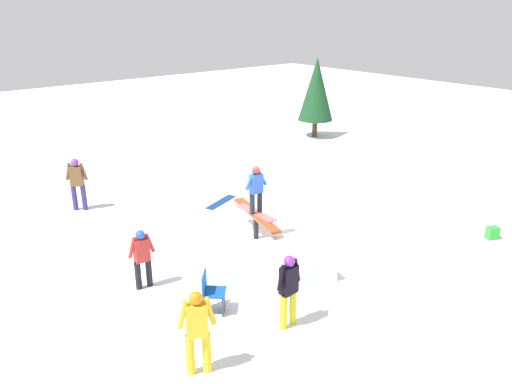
{
  "coord_description": "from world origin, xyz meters",
  "views": [
    {
      "loc": [
        -9.28,
        7.71,
        5.87
      ],
      "look_at": [
        0.0,
        0.0,
        1.32
      ],
      "focal_mm": 35.0,
      "sensor_mm": 36.0,
      "label": 1
    }
  ],
  "objects_px": {
    "rail_feature": "(256,217)",
    "bystander_red": "(142,256)",
    "main_rider_on_rail": "(256,191)",
    "bystander_black": "(289,287)",
    "loose_snowboard_navy": "(221,202)",
    "pine_tree_near": "(316,89)",
    "folding_chair": "(212,294)",
    "backpack_on_snow": "(492,233)",
    "bystander_yellow": "(197,328)",
    "bystander_brown": "(77,181)"
  },
  "relations": [
    {
      "from": "loose_snowboard_navy",
      "to": "pine_tree_near",
      "type": "relative_size",
      "value": 0.36
    },
    {
      "from": "folding_chair",
      "to": "pine_tree_near",
      "type": "bearing_deg",
      "value": -11.41
    },
    {
      "from": "folding_chair",
      "to": "bystander_yellow",
      "type": "bearing_deg",
      "value": -179.77
    },
    {
      "from": "rail_feature",
      "to": "folding_chair",
      "type": "height_order",
      "value": "folding_chair"
    },
    {
      "from": "rail_feature",
      "to": "pine_tree_near",
      "type": "height_order",
      "value": "pine_tree_near"
    },
    {
      "from": "bystander_black",
      "to": "pine_tree_near",
      "type": "distance_m",
      "value": 15.09
    },
    {
      "from": "rail_feature",
      "to": "main_rider_on_rail",
      "type": "relative_size",
      "value": 1.68
    },
    {
      "from": "bystander_red",
      "to": "main_rider_on_rail",
      "type": "bearing_deg",
      "value": 10.61
    },
    {
      "from": "bystander_red",
      "to": "folding_chair",
      "type": "bearing_deg",
      "value": -65.18
    },
    {
      "from": "main_rider_on_rail",
      "to": "bystander_black",
      "type": "height_order",
      "value": "main_rider_on_rail"
    },
    {
      "from": "bystander_brown",
      "to": "backpack_on_snow",
      "type": "xyz_separation_m",
      "value": [
        -9.01,
        -7.67,
        -0.74
      ]
    },
    {
      "from": "loose_snowboard_navy",
      "to": "bystander_black",
      "type": "bearing_deg",
      "value": 44.82
    },
    {
      "from": "folding_chair",
      "to": "bystander_red",
      "type": "bearing_deg",
      "value": 61.86
    },
    {
      "from": "main_rider_on_rail",
      "to": "loose_snowboard_navy",
      "type": "height_order",
      "value": "main_rider_on_rail"
    },
    {
      "from": "loose_snowboard_navy",
      "to": "backpack_on_snow",
      "type": "relative_size",
      "value": 3.89
    },
    {
      "from": "main_rider_on_rail",
      "to": "folding_chair",
      "type": "height_order",
      "value": "main_rider_on_rail"
    },
    {
      "from": "bystander_black",
      "to": "pine_tree_near",
      "type": "xyz_separation_m",
      "value": [
        10.06,
        -11.16,
        1.36
      ]
    },
    {
      "from": "rail_feature",
      "to": "bystander_red",
      "type": "bearing_deg",
      "value": 110.62
    },
    {
      "from": "bystander_yellow",
      "to": "backpack_on_snow",
      "type": "height_order",
      "value": "bystander_yellow"
    },
    {
      "from": "main_rider_on_rail",
      "to": "bystander_black",
      "type": "distance_m",
      "value": 3.95
    },
    {
      "from": "bystander_red",
      "to": "pine_tree_near",
      "type": "xyz_separation_m",
      "value": [
        7.0,
        -12.63,
        1.44
      ]
    },
    {
      "from": "rail_feature",
      "to": "bystander_yellow",
      "type": "xyz_separation_m",
      "value": [
        -3.38,
        4.06,
        0.27
      ]
    },
    {
      "from": "bystander_brown",
      "to": "folding_chair",
      "type": "height_order",
      "value": "bystander_brown"
    },
    {
      "from": "bystander_black",
      "to": "loose_snowboard_navy",
      "type": "distance_m",
      "value": 6.72
    },
    {
      "from": "loose_snowboard_navy",
      "to": "bystander_brown",
      "type": "bearing_deg",
      "value": -52.59
    },
    {
      "from": "rail_feature",
      "to": "pine_tree_near",
      "type": "distance_m",
      "value": 11.46
    },
    {
      "from": "bystander_brown",
      "to": "pine_tree_near",
      "type": "distance_m",
      "value": 12.2
    },
    {
      "from": "loose_snowboard_navy",
      "to": "backpack_on_snow",
      "type": "distance_m",
      "value": 7.86
    },
    {
      "from": "bystander_yellow",
      "to": "backpack_on_snow",
      "type": "distance_m",
      "value": 8.95
    },
    {
      "from": "main_rider_on_rail",
      "to": "pine_tree_near",
      "type": "distance_m",
      "value": 11.38
    },
    {
      "from": "loose_snowboard_navy",
      "to": "main_rider_on_rail",
      "type": "bearing_deg",
      "value": 53.22
    },
    {
      "from": "backpack_on_snow",
      "to": "folding_chair",
      "type": "bearing_deg",
      "value": -167.18
    },
    {
      "from": "pine_tree_near",
      "to": "bystander_brown",
      "type": "bearing_deg",
      "value": 98.19
    },
    {
      "from": "loose_snowboard_navy",
      "to": "rail_feature",
      "type": "bearing_deg",
      "value": 53.22
    },
    {
      "from": "bystander_yellow",
      "to": "bystander_black",
      "type": "bearing_deg",
      "value": -152.55
    },
    {
      "from": "bystander_red",
      "to": "bystander_brown",
      "type": "height_order",
      "value": "bystander_brown"
    },
    {
      "from": "rail_feature",
      "to": "bystander_black",
      "type": "xyz_separation_m",
      "value": [
        -3.37,
        2.0,
        0.24
      ]
    },
    {
      "from": "main_rider_on_rail",
      "to": "bystander_red",
      "type": "relative_size",
      "value": 1.04
    },
    {
      "from": "bystander_brown",
      "to": "pine_tree_near",
      "type": "bearing_deg",
      "value": 46.56
    },
    {
      "from": "bystander_yellow",
      "to": "folding_chair",
      "type": "distance_m",
      "value": 1.85
    },
    {
      "from": "bystander_brown",
      "to": "folding_chair",
      "type": "xyz_separation_m",
      "value": [
        -7.01,
        0.02,
        -0.5
      ]
    },
    {
      "from": "bystander_red",
      "to": "bystander_brown",
      "type": "bearing_deg",
      "value": 88.74
    },
    {
      "from": "rail_feature",
      "to": "backpack_on_snow",
      "type": "bearing_deg",
      "value": -114.47
    },
    {
      "from": "bystander_brown",
      "to": "bystander_red",
      "type": "bearing_deg",
      "value": -58.42
    },
    {
      "from": "rail_feature",
      "to": "bystander_red",
      "type": "height_order",
      "value": "bystander_red"
    },
    {
      "from": "rail_feature",
      "to": "bystander_yellow",
      "type": "bearing_deg",
      "value": 145.26
    },
    {
      "from": "bystander_red",
      "to": "backpack_on_snow",
      "type": "height_order",
      "value": "bystander_red"
    },
    {
      "from": "bystander_black",
      "to": "backpack_on_snow",
      "type": "relative_size",
      "value": 4.47
    },
    {
      "from": "folding_chair",
      "to": "pine_tree_near",
      "type": "xyz_separation_m",
      "value": [
        8.74,
        -12.02,
        1.8
      ]
    },
    {
      "from": "bystander_black",
      "to": "folding_chair",
      "type": "bearing_deg",
      "value": -61.47
    }
  ]
}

